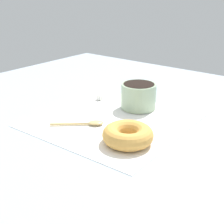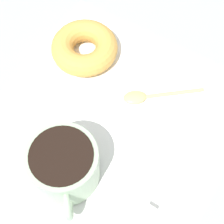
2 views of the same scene
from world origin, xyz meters
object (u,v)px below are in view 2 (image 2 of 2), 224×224
object	(u,v)px
donut	(85,48)
coffee_cup	(64,165)
spoon	(146,96)
sugar_cube	(150,212)

from	to	relation	value
donut	coffee_cup	bearing A→B (deg)	27.77
spoon	sugar_cube	xyz separation A→B (cm)	(15.29, 9.60, 0.31)
donut	spoon	size ratio (longest dim) A/B	1.03
coffee_cup	sugar_cube	size ratio (longest dim) A/B	7.45
coffee_cup	sugar_cube	distance (cm)	12.98
coffee_cup	donut	distance (cm)	21.10
spoon	sugar_cube	distance (cm)	18.06
coffee_cup	donut	size ratio (longest dim) A/B	0.97
sugar_cube	coffee_cup	bearing A→B (deg)	-82.84
coffee_cup	spoon	xyz separation A→B (cm)	(-16.87, 2.96, -3.17)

